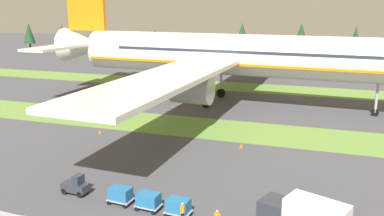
{
  "coord_description": "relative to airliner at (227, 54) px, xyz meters",
  "views": [
    {
      "loc": [
        18.69,
        -23.27,
        17.63
      ],
      "look_at": [
        1.27,
        28.65,
        4.0
      ],
      "focal_mm": 38.77,
      "sensor_mm": 36.0,
      "label": 1
    }
  ],
  "objects": [
    {
      "name": "grass_strip_near",
      "position": [
        -0.99,
        -16.4,
        -9.03
      ],
      "size": [
        320.0,
        10.3,
        0.01
      ],
      "primitive_type": "cube",
      "color": "olive",
      "rests_on": "ground"
    },
    {
      "name": "taxiway_marker_1",
      "position": [
        -12.39,
        -23.9,
        -8.71
      ],
      "size": [
        0.44,
        0.44,
        0.66
      ],
      "primitive_type": "cone",
      "color": "orange",
      "rests_on": "ground"
    },
    {
      "name": "cargo_dolly_second",
      "position": [
        3.39,
        -42.17,
        -8.12
      ],
      "size": [
        2.32,
        1.68,
        1.55
      ],
      "rotation": [
        0.0,
        0.0,
        1.49
      ],
      "color": "#A3A3A8",
      "rests_on": "ground"
    },
    {
      "name": "distant_tree_line",
      "position": [
        3.97,
        58.12,
        -1.97
      ],
      "size": [
        188.68,
        9.92,
        12.69
      ],
      "color": "#4C3823",
      "rests_on": "ground"
    },
    {
      "name": "taxiway_marker_2",
      "position": [
        7.75,
        -23.44,
        -8.75
      ],
      "size": [
        0.44,
        0.44,
        0.58
      ],
      "primitive_type": "cone",
      "color": "orange",
      "rests_on": "ground"
    },
    {
      "name": "ground_crew_marshaller",
      "position": [
        6.97,
        -43.25,
        -8.09
      ],
      "size": [
        0.36,
        0.54,
        1.74
      ],
      "rotation": [
        0.0,
        0.0,
        4.42
      ],
      "color": "black",
      "rests_on": "ground"
    },
    {
      "name": "baggage_tug",
      "position": [
        -4.51,
        -41.5,
        -8.22
      ],
      "size": [
        2.7,
        1.52,
        1.97
      ],
      "rotation": [
        0.0,
        0.0,
        1.49
      ],
      "color": "#2D333D",
      "rests_on": "ground"
    },
    {
      "name": "taxiway_marker_0",
      "position": [
        -12.2,
        -20.89,
        -8.79
      ],
      "size": [
        0.44,
        0.44,
        0.5
      ],
      "primitive_type": "cone",
      "color": "orange",
      "rests_on": "ground"
    },
    {
      "name": "grass_strip_far",
      "position": [
        -0.99,
        16.19,
        -9.03
      ],
      "size": [
        320.0,
        10.3,
        0.01
      ],
      "primitive_type": "cube",
      "color": "olive",
      "rests_on": "ground"
    },
    {
      "name": "airliner",
      "position": [
        0.0,
        0.0,
        0.0
      ],
      "size": [
        70.82,
        87.09,
        25.2
      ],
      "rotation": [
        0.0,
        0.0,
        -1.62
      ],
      "color": "silver",
      "rests_on": "ground"
    },
    {
      "name": "taxiway_marker_3",
      "position": [
        -8.83,
        -19.39,
        -8.79
      ],
      "size": [
        0.44,
        0.44,
        0.49
      ],
      "primitive_type": "cone",
      "color": "orange",
      "rests_on": "ground"
    },
    {
      "name": "cargo_dolly_third",
      "position": [
        6.28,
        -42.42,
        -8.12
      ],
      "size": [
        2.32,
        1.68,
        1.55
      ],
      "rotation": [
        0.0,
        0.0,
        1.49
      ],
      "color": "#A3A3A8",
      "rests_on": "ground"
    },
    {
      "name": "cargo_dolly_lead",
      "position": [
        0.5,
        -41.92,
        -8.12
      ],
      "size": [
        2.32,
        1.68,
        1.55
      ],
      "rotation": [
        0.0,
        0.0,
        1.49
      ],
      "color": "#A3A3A8",
      "rests_on": "ground"
    }
  ]
}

